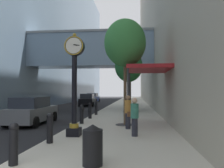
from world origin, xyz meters
TOP-DOWN VIEW (x-y plane):
  - ground_plane at (0.00, 27.00)m, footprint 110.00×110.00m
  - sidewalk_right at (2.72, 30.00)m, footprint 5.45×80.00m
  - building_block_left at (-12.50, 29.92)m, footprint 22.85×80.00m
  - street_clock at (0.89, 5.93)m, footprint 0.84×0.55m
  - bollard_nearest at (0.35, 2.07)m, footprint 0.25×0.25m
  - bollard_second at (0.35, 4.56)m, footprint 0.25×0.25m
  - bollard_fourth at (0.35, 9.55)m, footprint 0.25×0.25m
  - bollard_fifth at (0.35, 12.04)m, footprint 0.25×0.25m
  - bollard_sixth at (0.35, 14.53)m, footprint 0.25×0.25m
  - street_tree_near at (2.93, 9.30)m, footprint 2.38×2.38m
  - street_tree_mid_near at (2.93, 17.30)m, footprint 2.57×2.57m
  - street_tree_mid_far at (2.93, 25.29)m, footprint 2.14×2.14m
  - trash_bin at (2.39, 2.26)m, footprint 0.53×0.53m
  - pedestrian_walking at (3.13, 7.97)m, footprint 0.43×0.51m
  - pedestrian_by_clock at (3.47, 6.11)m, footprint 0.41×0.41m
  - storefront_awning at (4.21, 9.70)m, footprint 2.40×3.60m
  - car_black_near at (-3.03, 27.22)m, footprint 2.19×4.08m
  - car_grey_mid at (-2.94, 10.01)m, footprint 2.04×4.44m
  - car_blue_far at (-4.28, 37.84)m, footprint 2.12×4.21m

SIDE VIEW (x-z plane):
  - ground_plane at x=0.00m, z-range 0.00..0.00m
  - sidewalk_right at x=2.72m, z-range 0.00..0.14m
  - trash_bin at x=2.39m, z-range 0.15..1.20m
  - bollard_nearest at x=0.35m, z-range 0.17..1.27m
  - bollard_second at x=0.35m, z-range 0.17..1.27m
  - bollard_fourth at x=0.35m, z-range 0.17..1.27m
  - bollard_fifth at x=0.35m, z-range 0.17..1.27m
  - bollard_sixth at x=0.35m, z-range 0.17..1.27m
  - car_grey_mid at x=-2.94m, z-range -0.03..1.67m
  - car_black_near at x=-3.03m, z-range -0.03..1.68m
  - car_blue_far at x=-4.28m, z-range -0.03..1.68m
  - pedestrian_by_clock at x=3.47m, z-range 0.18..1.80m
  - pedestrian_walking at x=3.13m, z-range 0.19..1.88m
  - street_clock at x=0.89m, z-range 0.35..4.78m
  - storefront_awning at x=4.21m, z-range 1.63..4.93m
  - street_tree_mid_near at x=2.93m, z-range 1.50..7.22m
  - street_tree_near at x=2.93m, z-range 1.77..7.82m
  - street_tree_mid_far at x=2.93m, z-range 2.04..8.39m
  - building_block_left at x=-12.50m, z-range -0.06..28.05m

